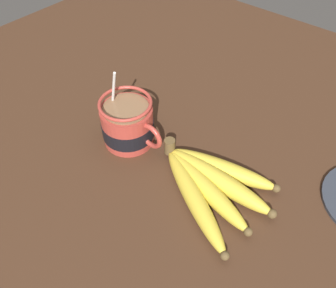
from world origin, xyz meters
The scene contains 3 objects.
table centered at (0.00, 0.00, 1.35)cm, with size 137.47×137.47×2.70cm.
coffee_mug centered at (-8.58, 2.09, 6.75)cm, with size 13.40×9.81×14.69cm.
banana_bunch centered at (9.99, 2.43, 4.30)cm, with size 22.86×17.96×4.06cm.
Camera 1 is at (25.24, -26.88, 48.80)cm, focal length 35.00 mm.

